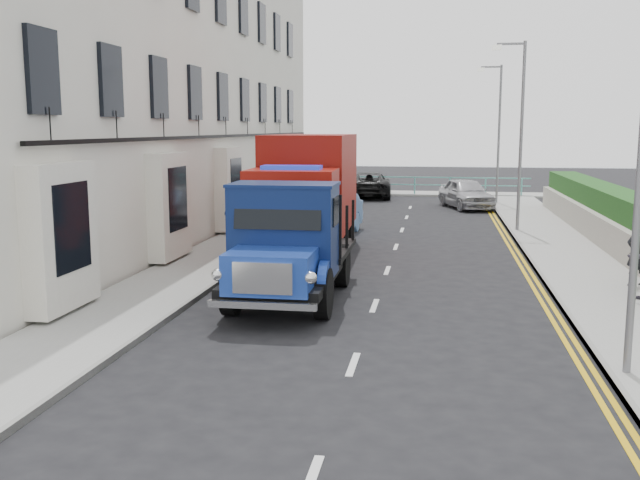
{
  "coord_description": "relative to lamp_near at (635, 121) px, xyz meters",
  "views": [
    {
      "loc": [
        1.31,
        -13.31,
        3.89
      ],
      "look_at": [
        -1.27,
        2.28,
        1.4
      ],
      "focal_mm": 40.0,
      "sensor_mm": 36.0,
      "label": 1
    }
  ],
  "objects": [
    {
      "name": "parked_car_front",
      "position": [
        -6.78,
        6.16,
        -3.28
      ],
      "size": [
        1.99,
        4.32,
        1.44
      ],
      "primitive_type": "imported",
      "rotation": [
        0.0,
        0.0,
        0.07
      ],
      "color": "black",
      "rests_on": "ground"
    },
    {
      "name": "seafront_car_left",
      "position": [
        -6.69,
        29.0,
        -3.28
      ],
      "size": [
        2.77,
        5.32,
        1.43
      ],
      "primitive_type": "imported",
      "rotation": [
        0.0,
        0.0,
        3.22
      ],
      "color": "black",
      "rests_on": "ground"
    },
    {
      "name": "pedestrian_east_near",
      "position": [
        1.92,
        6.53,
        -3.06
      ],
      "size": [
        0.7,
        0.58,
        1.64
      ],
      "primitive_type": "imported",
      "rotation": [
        0.0,
        0.0,
        3.5
      ],
      "color": "black",
      "rests_on": "pavement_east"
    },
    {
      "name": "bedford_lorry",
      "position": [
        -6.1,
        3.69,
        -2.76
      ],
      "size": [
        2.34,
        5.72,
        2.68
      ],
      "rotation": [
        0.0,
        0.0,
        0.01
      ],
      "color": "black",
      "rests_on": "ground"
    },
    {
      "name": "ground",
      "position": [
        -4.18,
        2.0,
        -4.0
      ],
      "size": [
        120.0,
        120.0,
        0.0
      ],
      "primitive_type": "plane",
      "color": "black",
      "rests_on": "ground"
    },
    {
      "name": "garden_east",
      "position": [
        3.03,
        11.0,
        -3.1
      ],
      "size": [
        1.45,
        28.0,
        1.75
      ],
      "color": "#B2AD9E",
      "rests_on": "ground"
    },
    {
      "name": "sea_plane",
      "position": [
        -4.18,
        62.0,
        -4.0
      ],
      "size": [
        120.0,
        120.0,
        0.0
      ],
      "primitive_type": "plane",
      "color": "slate",
      "rests_on": "ground"
    },
    {
      "name": "lamp_near",
      "position": [
        0.0,
        0.0,
        0.0
      ],
      "size": [
        1.23,
        0.18,
        7.0
      ],
      "color": "slate",
      "rests_on": "ground"
    },
    {
      "name": "pedestrian_west_far",
      "position": [
        -10.18,
        16.12,
        -2.94
      ],
      "size": [
        1.08,
        0.93,
        1.87
      ],
      "primitive_type": "imported",
      "rotation": [
        0.0,
        0.0,
        0.45
      ],
      "color": "#372D27",
      "rests_on": "pavement_west"
    },
    {
      "name": "lamp_far",
      "position": [
        0.0,
        26.0,
        0.0
      ],
      "size": [
        1.23,
        0.18,
        7.0
      ],
      "color": "slate",
      "rests_on": "ground"
    },
    {
      "name": "red_lorry",
      "position": [
        -6.75,
        9.87,
        -2.03
      ],
      "size": [
        2.61,
        7.11,
        3.69
      ],
      "rotation": [
        0.0,
        0.0,
        0.03
      ],
      "color": "black",
      "rests_on": "ground"
    },
    {
      "name": "terrace_west",
      "position": [
        -13.65,
        15.0,
        3.17
      ],
      "size": [
        6.31,
        30.2,
        14.25
      ],
      "color": "silver",
      "rests_on": "ground"
    },
    {
      "name": "pavement_west",
      "position": [
        -9.38,
        11.0,
        -3.94
      ],
      "size": [
        2.4,
        38.0,
        0.12
      ],
      "primitive_type": "cube",
      "color": "gray",
      "rests_on": "ground"
    },
    {
      "name": "pavement_east",
      "position": [
        1.12,
        11.0,
        -3.94
      ],
      "size": [
        2.6,
        38.0,
        0.12
      ],
      "primitive_type": "cube",
      "color": "gray",
      "rests_on": "ground"
    },
    {
      "name": "seafront_railing",
      "position": [
        -4.18,
        30.2,
        -3.42
      ],
      "size": [
        13.0,
        0.08,
        1.11
      ],
      "color": "#59B2A5",
      "rests_on": "ground"
    },
    {
      "name": "pedestrian_west_near",
      "position": [
        -9.87,
        12.92,
        -3.06
      ],
      "size": [
        0.96,
        0.96,
        1.64
      ],
      "primitive_type": "imported",
      "rotation": [
        0.0,
        0.0,
        3.92
      ],
      "color": "#1B2031",
      "rests_on": "pavement_west"
    },
    {
      "name": "parked_car_mid",
      "position": [
        -6.78,
        14.0,
        -3.22
      ],
      "size": [
        2.12,
        4.87,
        1.56
      ],
      "primitive_type": "imported",
      "rotation": [
        0.0,
        0.0,
        -0.1
      ],
      "color": "#5D8CC9",
      "rests_on": "ground"
    },
    {
      "name": "promenade",
      "position": [
        -4.18,
        31.0,
        -3.94
      ],
      "size": [
        30.0,
        2.5,
        0.12
      ],
      "primitive_type": "cube",
      "color": "gray",
      "rests_on": "ground"
    },
    {
      "name": "lamp_mid",
      "position": [
        0.0,
        16.0,
        0.0
      ],
      "size": [
        1.23,
        0.18,
        7.0
      ],
      "color": "slate",
      "rests_on": "ground"
    },
    {
      "name": "parked_car_rear",
      "position": [
        -7.78,
        15.94,
        -3.28
      ],
      "size": [
        2.53,
        5.15,
        1.44
      ],
      "primitive_type": "imported",
      "rotation": [
        0.0,
        0.0,
        -0.11
      ],
      "color": "#A7A8AC",
      "rests_on": "ground"
    },
    {
      "name": "seafront_car_right",
      "position": [
        -1.49,
        24.07,
        -3.26
      ],
      "size": [
        2.98,
        4.64,
        1.47
      ],
      "primitive_type": "imported",
      "rotation": [
        0.0,
        0.0,
        0.31
      ],
      "color": "#A7A6AB",
      "rests_on": "ground"
    }
  ]
}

